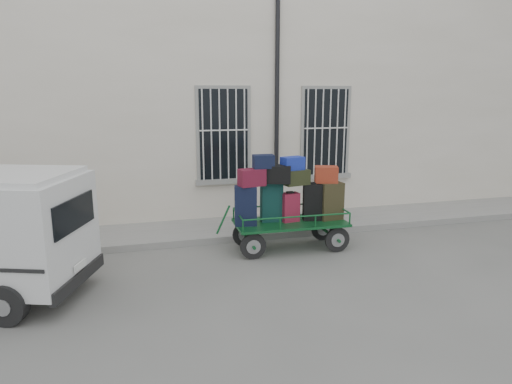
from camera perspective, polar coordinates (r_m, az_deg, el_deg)
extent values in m
plane|color=#63635F|center=(9.09, 2.32, -8.73)|extent=(80.00, 80.00, 0.00)
cube|color=beige|center=(13.82, -4.52, 11.21)|extent=(24.00, 5.00, 6.00)
cylinder|color=black|center=(11.56, 2.62, 10.03)|extent=(0.11, 0.11, 5.60)
cube|color=black|center=(11.32, -4.08, 7.17)|extent=(1.20, 0.08, 2.20)
cube|color=gray|center=(11.46, -3.97, 1.38)|extent=(1.45, 0.22, 0.12)
cube|color=black|center=(12.13, 8.65, 7.41)|extent=(1.20, 0.08, 2.20)
cube|color=gray|center=(12.26, 8.51, 1.99)|extent=(1.45, 0.22, 0.12)
cube|color=gray|center=(11.07, -1.08, -4.41)|extent=(24.00, 1.70, 0.15)
cylinder|color=black|center=(9.14, -0.36, -6.81)|extent=(0.53, 0.08, 0.53)
cylinder|color=gray|center=(9.14, -0.36, -6.81)|extent=(0.29, 0.10, 0.29)
cylinder|color=black|center=(9.89, -1.43, -5.32)|extent=(0.53, 0.08, 0.53)
cylinder|color=gray|center=(9.89, -1.43, -5.32)|extent=(0.29, 0.10, 0.29)
cylinder|color=black|center=(9.69, 10.12, -5.89)|extent=(0.53, 0.08, 0.53)
cylinder|color=gray|center=(9.69, 10.12, -5.89)|extent=(0.29, 0.10, 0.29)
cylinder|color=black|center=(10.40, 8.35, -4.56)|extent=(0.53, 0.08, 0.53)
cylinder|color=gray|center=(10.40, 8.35, -4.56)|extent=(0.29, 0.10, 0.29)
cube|color=#125226|center=(9.65, 4.31, -3.83)|extent=(2.36, 1.12, 0.05)
cylinder|color=#125226|center=(9.28, -4.13, -3.47)|extent=(0.31, 0.05, 0.59)
cube|color=black|center=(9.25, -1.31, -1.73)|extent=(0.48, 0.32, 0.81)
cube|color=black|center=(9.15, -1.32, 0.84)|extent=(0.18, 0.13, 0.03)
cube|color=black|center=(9.54, 1.95, -1.19)|extent=(0.46, 0.29, 0.85)
cube|color=black|center=(9.45, 1.97, 1.40)|extent=(0.18, 0.13, 0.03)
cube|color=maroon|center=(9.58, 4.27, -1.90)|extent=(0.39, 0.28, 0.61)
cube|color=black|center=(9.51, 4.30, -0.04)|extent=(0.15, 0.12, 0.03)
cube|color=black|center=(9.70, 7.06, -1.24)|extent=(0.43, 0.30, 0.78)
cube|color=black|center=(9.62, 7.12, 1.12)|extent=(0.16, 0.12, 0.03)
cube|color=#2E2A17|center=(9.82, 9.34, -1.12)|extent=(0.52, 0.33, 0.79)
cube|color=black|center=(9.73, 9.43, 1.25)|extent=(0.20, 0.15, 0.03)
cube|color=#541027|center=(9.16, -0.53, 1.83)|extent=(0.56, 0.38, 0.34)
cube|color=black|center=(9.33, 2.49, 2.27)|extent=(0.69, 0.53, 0.36)
cube|color=black|center=(9.48, 4.92, 1.87)|extent=(0.60, 0.48, 0.31)
cube|color=maroon|center=(9.73, 8.76, 2.19)|extent=(0.55, 0.45, 0.34)
cube|color=black|center=(9.21, 0.92, 3.83)|extent=(0.43, 0.29, 0.27)
cube|color=#1A169D|center=(9.43, 4.59, 3.59)|extent=(0.50, 0.37, 0.27)
cube|color=black|center=(7.55, -21.78, -2.57)|extent=(0.46, 1.21, 0.50)
cube|color=black|center=(7.87, -21.23, -9.95)|extent=(0.65, 1.61, 0.20)
cube|color=white|center=(7.78, -21.10, -8.54)|extent=(0.15, 0.37, 0.11)
cylinder|color=black|center=(7.57, -28.74, -12.26)|extent=(0.65, 0.40, 0.62)
cylinder|color=black|center=(8.89, -22.85, -8.08)|extent=(0.65, 0.40, 0.62)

